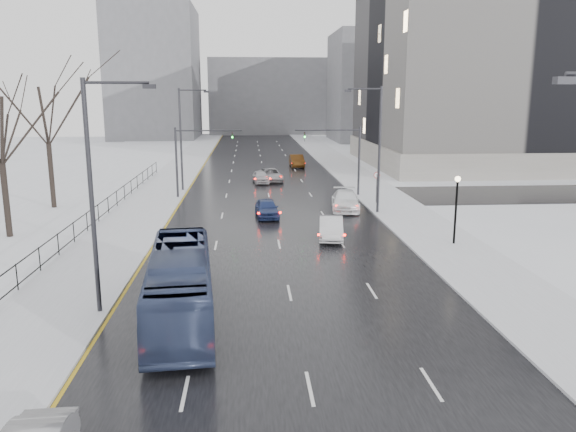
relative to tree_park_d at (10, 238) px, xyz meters
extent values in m
cube|color=black|center=(17.80, 26.00, 0.02)|extent=(16.00, 150.00, 0.04)
cube|color=black|center=(17.80, 14.00, 0.02)|extent=(130.00, 10.00, 0.04)
cube|color=silver|center=(7.30, 26.00, 0.08)|extent=(5.00, 150.00, 0.16)
cube|color=silver|center=(28.30, 26.00, 0.08)|extent=(5.00, 150.00, 0.16)
cube|color=white|center=(-2.20, 26.00, 0.06)|extent=(14.00, 150.00, 0.12)
cube|color=black|center=(4.80, -4.00, 1.41)|extent=(0.04, 70.00, 0.05)
cube|color=black|center=(4.80, -4.00, 0.41)|extent=(0.04, 70.00, 0.05)
cylinder|color=black|center=(4.80, -4.00, 0.81)|extent=(0.06, 0.06, 1.30)
cube|color=#2D2D33|center=(23.60, -24.00, 9.65)|extent=(0.50, 0.25, 0.18)
cylinder|color=#2D2D33|center=(26.20, 6.00, 5.00)|extent=(0.20, 0.20, 10.00)
cylinder|color=#2D2D33|center=(24.90, 6.00, 9.80)|extent=(2.60, 0.12, 0.12)
cube|color=#2D2D33|center=(23.60, 6.00, 9.65)|extent=(0.50, 0.25, 0.18)
cylinder|color=#2D2D33|center=(9.40, -14.00, 5.00)|extent=(0.20, 0.20, 10.00)
cylinder|color=#2D2D33|center=(10.70, -14.00, 9.80)|extent=(2.60, 0.12, 0.12)
cube|color=#2D2D33|center=(12.00, -14.00, 9.65)|extent=(0.50, 0.25, 0.18)
cylinder|color=#2D2D33|center=(9.40, 18.00, 5.00)|extent=(0.20, 0.20, 10.00)
cylinder|color=#2D2D33|center=(10.70, 18.00, 9.80)|extent=(2.60, 0.12, 0.12)
cube|color=#2D2D33|center=(12.00, 18.00, 9.65)|extent=(0.50, 0.25, 0.18)
cylinder|color=black|center=(28.80, -4.00, 2.16)|extent=(0.14, 0.14, 4.00)
sphere|color=#FFE5B2|center=(28.80, -4.00, 4.26)|extent=(0.36, 0.36, 0.36)
cylinder|color=#2D2D33|center=(26.20, 14.00, 3.25)|extent=(0.20, 0.20, 6.50)
cylinder|color=#2D2D33|center=(23.20, 14.00, 6.20)|extent=(6.00, 0.12, 0.12)
imported|color=#2D2D33|center=(21.10, 14.00, 5.60)|extent=(0.15, 0.18, 0.90)
sphere|color=#19FF33|center=(21.10, 13.85, 5.60)|extent=(0.16, 0.16, 0.16)
cylinder|color=#2D2D33|center=(9.40, 14.00, 3.25)|extent=(0.20, 0.20, 6.50)
cylinder|color=#2D2D33|center=(12.40, 14.00, 6.20)|extent=(6.00, 0.12, 0.12)
imported|color=#2D2D33|center=(14.50, 14.00, 5.60)|extent=(0.15, 0.18, 0.90)
sphere|color=#19FF33|center=(14.50, 13.85, 5.60)|extent=(0.16, 0.16, 0.16)
cylinder|color=#2D2D33|center=(27.00, 10.00, 1.41)|extent=(0.06, 0.06, 2.50)
cylinder|color=white|center=(27.00, 10.00, 2.56)|extent=(0.60, 0.03, 0.60)
torus|color=#B20C0C|center=(27.00, 10.00, 2.56)|extent=(0.58, 0.06, 0.58)
cube|color=gray|center=(52.80, 38.00, 12.00)|extent=(40.00, 30.00, 24.00)
cube|color=gray|center=(52.80, 38.00, 1.50)|extent=(40.60, 30.60, 3.00)
cube|color=slate|center=(45.80, 81.00, 11.00)|extent=(24.00, 20.00, 22.00)
cube|color=slate|center=(-4.20, 91.00, 14.00)|extent=(18.00, 22.00, 28.00)
cube|color=slate|center=(21.80, 106.00, 9.00)|extent=(30.00, 18.00, 18.00)
imported|color=#354268|center=(13.00, -14.81, 1.53)|extent=(3.45, 10.86, 2.97)
imported|color=navy|center=(17.30, 5.18, 0.75)|extent=(1.93, 4.26, 1.42)
imported|color=silver|center=(21.30, -1.81, 0.76)|extent=(2.06, 4.51, 1.43)
imported|color=#969499|center=(18.36, 23.87, 0.74)|extent=(2.89, 5.25, 1.39)
imported|color=white|center=(23.86, 7.56, 0.83)|extent=(2.88, 5.67, 1.58)
imported|color=#B2B1B6|center=(17.22, 22.62, 0.72)|extent=(1.95, 4.10, 1.35)
imported|color=#48270C|center=(22.30, 36.22, 0.85)|extent=(1.82, 4.95, 1.62)
camera|label=1|loc=(15.93, -37.43, 9.29)|focal=35.00mm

